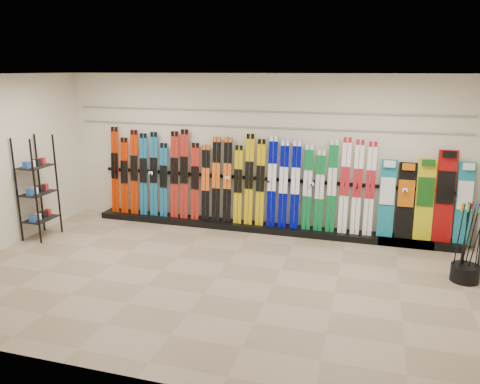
% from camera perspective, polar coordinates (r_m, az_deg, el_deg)
% --- Properties ---
extents(floor, '(8.00, 8.00, 0.00)m').
position_cam_1_polar(floor, '(7.24, -2.90, -10.36)').
color(floor, gray).
rests_on(floor, ground).
extents(back_wall, '(8.00, 0.00, 8.00)m').
position_cam_1_polar(back_wall, '(9.09, 2.16, 4.79)').
color(back_wall, beige).
rests_on(back_wall, floor).
extents(ceiling, '(8.00, 8.00, 0.00)m').
position_cam_1_polar(ceiling, '(6.56, -3.25, 14.11)').
color(ceiling, silver).
rests_on(ceiling, back_wall).
extents(ski_rack_base, '(8.00, 0.40, 0.12)m').
position_cam_1_polar(ski_rack_base, '(9.20, 3.10, -4.39)').
color(ski_rack_base, black).
rests_on(ski_rack_base, floor).
extents(skis, '(5.36, 0.19, 1.80)m').
position_cam_1_polar(skis, '(9.14, -0.90, 1.38)').
color(skis, red).
rests_on(skis, ski_rack_base).
extents(snowboards, '(1.56, 0.25, 1.61)m').
position_cam_1_polar(snowboards, '(8.87, 21.68, -0.85)').
color(snowboards, '#14728C').
rests_on(snowboards, ski_rack_base).
extents(accessory_rack, '(0.40, 0.60, 1.91)m').
position_cam_1_polar(accessory_rack, '(9.40, -23.45, 0.48)').
color(accessory_rack, black).
rests_on(accessory_rack, floor).
extents(pole_bin, '(0.41, 0.41, 0.25)m').
position_cam_1_polar(pole_bin, '(7.83, 25.71, -8.89)').
color(pole_bin, black).
rests_on(pole_bin, floor).
extents(ski_poles, '(0.39, 0.35, 1.18)m').
position_cam_1_polar(ski_poles, '(7.69, 26.27, -5.50)').
color(ski_poles, black).
rests_on(ski_poles, pole_bin).
extents(slatwall_rail_0, '(7.60, 0.02, 0.03)m').
position_cam_1_polar(slatwall_rail_0, '(9.00, 2.16, 7.90)').
color(slatwall_rail_0, gray).
rests_on(slatwall_rail_0, back_wall).
extents(slatwall_rail_1, '(7.60, 0.02, 0.03)m').
position_cam_1_polar(slatwall_rail_1, '(8.97, 2.17, 9.80)').
color(slatwall_rail_1, gray).
rests_on(slatwall_rail_1, back_wall).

